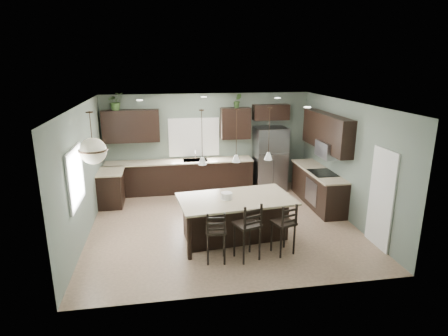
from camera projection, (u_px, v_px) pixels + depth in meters
The scene contains 32 objects.
ground at pixel (223, 224), 8.78m from camera, with size 6.00×6.00×0.00m, color #9E8466.
pantry_door at pixel (381, 199), 7.49m from camera, with size 0.04×0.82×2.04m, color white.
window_back at pixel (194, 137), 10.88m from camera, with size 1.35×0.02×1.00m, color white.
window_left at pixel (75, 177), 7.12m from camera, with size 0.02×1.10×1.00m, color white.
left_return_cabs at pixel (111, 189), 9.84m from camera, with size 0.60×0.90×0.90m, color black.
left_return_countertop at pixel (110, 171), 9.72m from camera, with size 0.66×0.96×0.04m, color beige.
back_lower_cabs at pixel (180, 177), 10.84m from camera, with size 4.20×0.60×0.90m, color black.
back_countertop at pixel (180, 161), 10.70m from camera, with size 4.20×0.66×0.04m, color beige.
sink_inset at pixel (195, 160), 10.76m from camera, with size 0.70×0.45×0.01m, color gray.
faucet at pixel (195, 156), 10.69m from camera, with size 0.02×0.02×0.28m, color silver.
back_upper_left at pixel (131, 126), 10.35m from camera, with size 1.55×0.34×0.90m, color black.
back_upper_right at pixel (236, 123), 10.82m from camera, with size 0.85×0.34×0.90m, color black.
fridge_header at pixel (271, 112), 10.90m from camera, with size 1.05×0.34×0.45m, color black.
right_lower_cabs at pixel (318, 188), 9.91m from camera, with size 0.60×2.35×0.90m, color black.
right_countertop at pixel (318, 171), 9.78m from camera, with size 0.66×2.35×0.04m, color beige.
cooktop at pixel (323, 173), 9.51m from camera, with size 0.58×0.75×0.02m, color black.
wall_oven_front at pixel (311, 192), 9.60m from camera, with size 0.01×0.72×0.60m, color gray.
right_upper_cabs at pixel (327, 132), 9.52m from camera, with size 0.34×2.35×0.90m, color black.
microwave at pixel (328, 150), 9.36m from camera, with size 0.40×0.75×0.40m, color gray.
refrigerator at pixel (270, 159), 10.97m from camera, with size 0.90×0.74×1.85m, color gray.
kitchen_island at pixel (236, 218), 7.94m from camera, with size 2.36×1.34×0.92m, color black.
serving_dish at pixel (227, 196), 7.74m from camera, with size 0.24×0.24×0.14m, color white.
bar_stool_left at pixel (216, 236), 7.01m from camera, with size 0.39×0.39×1.05m, color black.
bar_stool_center at pixel (247, 231), 7.09m from camera, with size 0.43×0.43×1.17m, color black.
bar_stool_right at pixel (283, 228), 7.31m from camera, with size 0.40×0.40×1.07m, color black.
pendant_left at pixel (202, 138), 7.26m from camera, with size 0.17×0.17×1.10m, color silver, non-canonical shape.
pendant_center at pixel (236, 136), 7.45m from camera, with size 0.17×0.17×1.10m, color white, non-canonical shape.
pendant_right at pixel (269, 134), 7.63m from camera, with size 0.17×0.17×1.10m, color white, non-canonical shape.
chandelier at pixel (92, 138), 6.96m from camera, with size 0.54×0.54×1.00m, color #F9F0CB, non-canonical shape.
plant_back_left at pixel (116, 101), 10.08m from camera, with size 0.43×0.37×0.48m, color #365826.
plant_back_right at pixel (238, 101), 10.62m from camera, with size 0.22×0.18×0.41m, color #315224.
room_shell at pixel (223, 154), 8.31m from camera, with size 6.00×6.00×6.00m.
Camera 1 is at (-1.29, -7.98, 3.67)m, focal length 30.00 mm.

